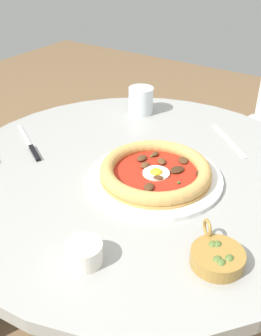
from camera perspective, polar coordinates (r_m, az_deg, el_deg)
dining_table at (r=1.00m, az=1.10°, el=-7.29°), size 0.89×0.89×0.74m
pizza_on_plate at (r=0.87m, az=3.65°, el=-0.70°), size 0.30×0.30×0.04m
water_glass at (r=1.19m, az=1.52°, el=9.58°), size 0.07×0.07×0.08m
steak_knife at (r=1.03m, az=-14.26°, el=3.01°), size 0.12×0.19×0.01m
ramekin_capers at (r=0.68m, az=-6.78°, el=-12.08°), size 0.06×0.06×0.04m
olive_pan at (r=0.69m, az=12.51°, el=-12.50°), size 0.10×0.10×0.05m
fork_utensil at (r=1.07m, az=14.09°, el=3.89°), size 0.14×0.15×0.00m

